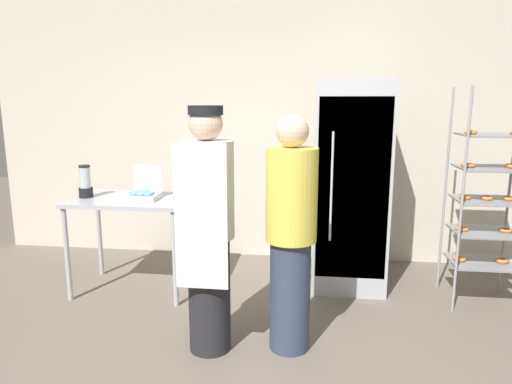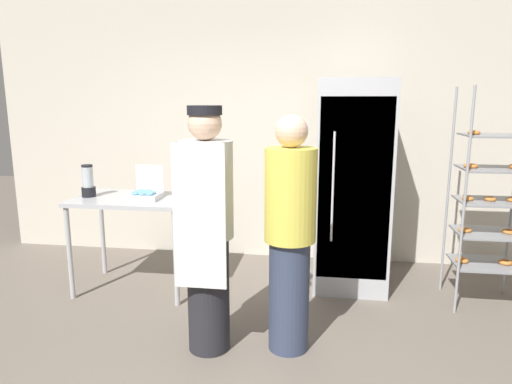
% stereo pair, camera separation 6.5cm
% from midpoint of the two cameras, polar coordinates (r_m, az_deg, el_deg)
% --- Properties ---
extents(ground_plane, '(14.00, 14.00, 0.00)m').
position_cam_midpoint_polar(ground_plane, '(3.13, -1.99, -22.28)').
color(ground_plane, '#6B6056').
extents(back_wall, '(6.40, 0.12, 2.91)m').
position_cam_midpoint_polar(back_wall, '(5.01, 2.34, 8.20)').
color(back_wall, beige).
rests_on(back_wall, ground_plane).
extents(refrigerator, '(0.66, 0.73, 1.92)m').
position_cam_midpoint_polar(refrigerator, '(4.30, 11.22, 0.81)').
color(refrigerator, '#ADAFB5').
rests_on(refrigerator, ground_plane).
extents(baking_rack, '(0.57, 0.50, 1.85)m').
position_cam_midpoint_polar(baking_rack, '(4.30, 26.47, -0.92)').
color(baking_rack, '#93969B').
rests_on(baking_rack, ground_plane).
extents(prep_counter, '(1.05, 0.69, 0.87)m').
position_cam_midpoint_polar(prep_counter, '(4.29, -15.67, -2.06)').
color(prep_counter, '#ADAFB5').
rests_on(prep_counter, ground_plane).
extents(donut_box, '(0.26, 0.25, 0.29)m').
position_cam_midpoint_polar(donut_box, '(4.16, -14.31, -0.24)').
color(donut_box, white).
rests_on(donut_box, prep_counter).
extents(blender_pitcher, '(0.12, 0.12, 0.29)m').
position_cam_midpoint_polar(blender_pitcher, '(4.39, -20.95, 1.05)').
color(blender_pitcher, black).
rests_on(blender_pitcher, prep_counter).
extents(person_baker, '(0.36, 0.38, 1.70)m').
position_cam_midpoint_polar(person_baker, '(3.11, -6.64, -4.53)').
color(person_baker, '#232328').
rests_on(person_baker, ground_plane).
extents(person_customer, '(0.35, 0.35, 1.65)m').
position_cam_midpoint_polar(person_customer, '(3.12, 3.78, -5.29)').
color(person_customer, '#333D56').
rests_on(person_customer, ground_plane).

